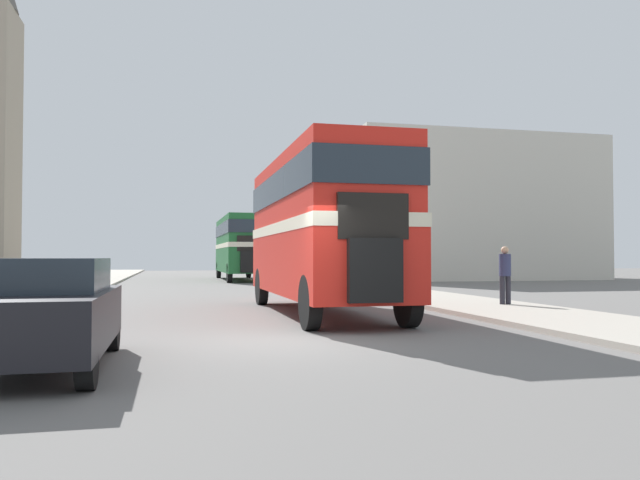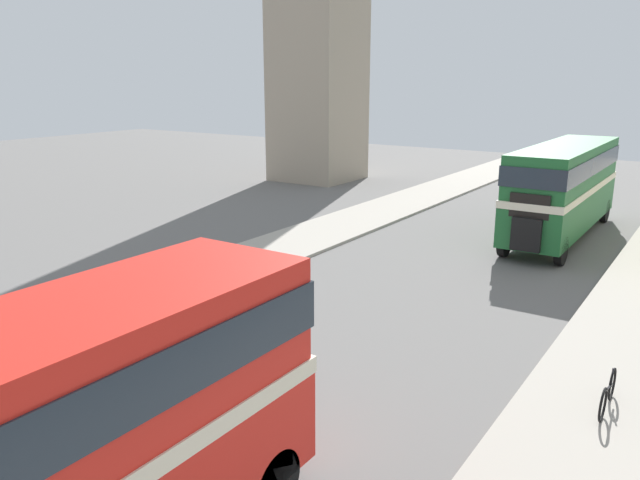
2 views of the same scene
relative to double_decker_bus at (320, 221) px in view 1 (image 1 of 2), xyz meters
The scene contains 8 objects.
ground_plane 5.95m from the double_decker_bus, 109.27° to the right, with size 120.00×120.00×0.00m, color slate.
sidewalk_right 7.52m from the double_decker_bus, 45.95° to the right, with size 3.50×120.00×0.12m.
double_decker_bus is the anchor object (origin of this frame).
bus_distant 24.73m from the double_decker_bus, 88.88° to the left, with size 2.45×10.80×4.04m.
car_parked_near 9.10m from the double_decker_bus, 128.11° to the right, with size 1.76×3.96×1.48m.
pedestrian_walking 5.84m from the double_decker_bus, ahead, with size 0.34×0.34×1.69m.
bicycle_on_pavement 11.13m from the double_decker_bus, 63.00° to the left, with size 0.05×1.76×0.78m.
shop_building_block 29.41m from the double_decker_bus, 57.46° to the left, with size 16.97×11.42×9.51m.
Camera 1 is at (-2.02, -10.93, 1.50)m, focal length 35.00 mm.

